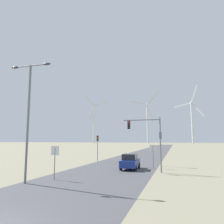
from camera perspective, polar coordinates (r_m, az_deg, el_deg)
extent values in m
cube|color=#47474C|center=(55.46, 8.77, -10.83)|extent=(10.00, 240.00, 0.01)
cylinder|color=slate|center=(19.42, -21.10, -2.54)|extent=(0.18, 0.18, 9.83)
cylinder|color=slate|center=(20.37, -20.46, 11.23)|extent=(3.16, 0.10, 0.10)
ellipsoid|color=#333338|center=(21.32, -23.93, 10.57)|extent=(0.70, 0.32, 0.20)
ellipsoid|color=#333338|center=(19.50, -16.64, 11.91)|extent=(0.70, 0.32, 0.20)
cylinder|color=slate|center=(20.45, -14.75, -12.94)|extent=(0.07, 0.07, 2.76)
cube|color=white|center=(20.35, -14.66, -9.71)|extent=(0.81, 0.01, 0.81)
cube|color=red|center=(20.37, -14.64, -9.71)|extent=(0.76, 0.02, 0.76)
cylinder|color=slate|center=(27.85, 10.71, -11.56)|extent=(0.07, 0.07, 2.70)
cube|color=white|center=(27.77, 10.65, -9.25)|extent=(0.81, 0.01, 0.81)
cube|color=red|center=(27.78, 10.65, -9.25)|extent=(0.76, 0.02, 0.76)
cylinder|color=slate|center=(36.92, -3.80, -9.44)|extent=(0.11, 0.11, 4.20)
cube|color=black|center=(36.90, -3.78, -6.87)|extent=(0.28, 0.24, 0.90)
sphere|color=red|center=(36.77, -3.85, -6.45)|extent=(0.16, 0.16, 0.16)
sphere|color=gold|center=(36.77, -3.85, -6.87)|extent=(0.16, 0.16, 0.16)
sphere|color=green|center=(36.77, -3.86, -7.29)|extent=(0.16, 0.16, 0.16)
cylinder|color=slate|center=(30.24, 12.61, -9.42)|extent=(0.11, 0.11, 4.54)
cube|color=black|center=(30.22, 12.52, -5.97)|extent=(0.28, 0.24, 0.90)
sphere|color=red|center=(30.09, 12.49, -5.45)|extent=(0.16, 0.16, 0.16)
sphere|color=gold|center=(30.09, 12.50, -5.97)|extent=(0.16, 0.16, 0.16)
sphere|color=green|center=(30.08, 12.52, -6.48)|extent=(0.16, 0.16, 0.16)
cylinder|color=slate|center=(24.37, 12.57, -8.31)|extent=(0.14, 0.14, 5.95)
cylinder|color=slate|center=(24.69, 7.66, -2.07)|extent=(4.07, 0.12, 0.12)
cube|color=black|center=(24.89, 4.43, -3.43)|extent=(0.28, 0.24, 0.90)
sphere|color=red|center=(24.78, 4.36, -2.78)|extent=(0.18, 0.18, 0.18)
cube|color=navy|center=(26.79, 4.78, -13.16)|extent=(1.88, 4.13, 0.80)
cube|color=#1E2328|center=(26.58, 4.70, -11.59)|extent=(1.60, 2.13, 0.70)
cylinder|color=black|center=(28.25, 3.63, -13.69)|extent=(0.22, 0.66, 0.66)
cylinder|color=black|center=(27.93, 7.04, -13.72)|extent=(0.22, 0.66, 0.66)
cylinder|color=black|center=(25.79, 2.35, -14.30)|extent=(0.22, 0.66, 0.66)
cylinder|color=black|center=(25.44, 6.09, -14.36)|extent=(0.22, 0.66, 0.66)
cylinder|color=silver|center=(286.95, -4.74, -3.17)|extent=(2.20, 2.20, 48.49)
sphere|color=silver|center=(289.72, -4.69, 1.61)|extent=(2.60, 2.60, 2.60)
cube|color=silver|center=(293.35, -5.92, 2.92)|extent=(14.01, 0.57, 14.52)
cube|color=silver|center=(289.38, -5.22, -0.26)|extent=(6.87, 0.53, 18.14)
cube|color=silver|center=(286.89, -2.90, 2.16)|extent=(18.28, 0.59, 6.11)
cylinder|color=silver|center=(261.50, 9.29, -3.00)|extent=(2.20, 2.20, 45.70)
sphere|color=silver|center=(264.18, 9.19, 1.94)|extent=(2.60, 2.60, 2.60)
cube|color=silver|center=(265.80, 10.82, 3.79)|extent=(15.83, 2.45, 17.28)
cube|color=silver|center=(264.79, 6.75, 2.41)|extent=(21.47, 3.15, 6.33)
cube|color=silver|center=(262.68, 10.01, -0.40)|extent=(8.35, 1.52, 21.19)
cylinder|color=silver|center=(257.62, 20.23, -2.65)|extent=(2.20, 2.20, 45.11)
sphere|color=silver|center=(260.27, 20.01, 2.31)|extent=(2.60, 2.60, 2.60)
cube|color=silver|center=(256.84, 21.51, 0.63)|extent=(13.11, 6.22, 16.71)
cube|color=silver|center=(260.81, 20.70, 4.56)|extent=(8.24, 4.04, 19.45)
cube|color=silver|center=(263.76, 17.88, 1.71)|extent=(18.60, 8.67, 5.02)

